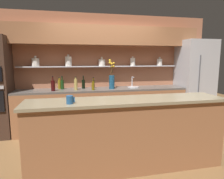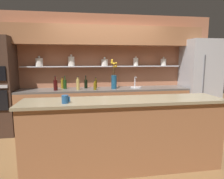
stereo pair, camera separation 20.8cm
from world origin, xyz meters
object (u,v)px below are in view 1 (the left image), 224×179
(bottle_wine_6, at_px, (83,84))
(coffee_mug, at_px, (70,100))
(bottle_oil_5, at_px, (93,84))
(refrigerator, at_px, (194,82))
(bottle_wine_2, at_px, (62,84))
(sink_fixture, at_px, (133,86))
(bottle_wine_3, at_px, (53,85))
(bottle_oil_0, at_px, (93,86))
(bottle_oil_4, at_px, (59,84))
(bottle_spirit_1, at_px, (76,84))
(flower_vase, at_px, (112,79))

(bottle_wine_6, distance_m, coffee_mug, 2.00)
(bottle_oil_5, bearing_deg, coffee_mug, -105.37)
(bottle_wine_6, bearing_deg, coffee_mug, -99.06)
(refrigerator, distance_m, bottle_wine_2, 3.16)
(sink_fixture, distance_m, bottle_wine_3, 1.79)
(bottle_oil_0, xyz_separation_m, bottle_oil_4, (-0.70, 0.34, 0.02))
(bottle_oil_0, xyz_separation_m, bottle_spirit_1, (-0.36, 0.09, 0.04))
(sink_fixture, height_order, bottle_spirit_1, bottle_spirit_1)
(refrigerator, xyz_separation_m, bottle_wine_6, (-2.70, 0.14, 0.02))
(refrigerator, height_order, bottle_wine_2, refrigerator)
(flower_vase, height_order, bottle_oil_4, flower_vase)
(refrigerator, xyz_separation_m, sink_fixture, (-1.56, 0.05, -0.06))
(sink_fixture, height_order, bottle_wine_6, bottle_wine_6)
(refrigerator, bearing_deg, bottle_oil_0, -176.99)
(bottle_oil_0, bearing_deg, bottle_wine_2, 157.34)
(bottle_spirit_1, xyz_separation_m, bottle_wine_6, (0.18, 0.19, -0.02))
(sink_fixture, bearing_deg, bottle_oil_5, 175.19)
(bottle_wine_6, height_order, coffee_mug, bottle_wine_6)
(bottle_wine_6, bearing_deg, bottle_spirit_1, -132.67)
(bottle_oil_4, distance_m, coffee_mug, 2.05)
(coffee_mug, bearing_deg, bottle_wine_2, 94.20)
(flower_vase, relative_size, bottle_wine_2, 2.24)
(sink_fixture, relative_size, bottle_oil_0, 1.23)
(bottle_oil_4, bearing_deg, flower_vase, -10.83)
(flower_vase, height_order, sink_fixture, flower_vase)
(bottle_oil_4, relative_size, bottle_oil_5, 1.03)
(bottle_spirit_1, relative_size, bottle_oil_4, 1.11)
(flower_vase, distance_m, bottle_spirit_1, 0.80)
(sink_fixture, distance_m, bottle_oil_0, 0.98)
(bottle_oil_0, distance_m, bottle_wine_3, 0.82)
(sink_fixture, distance_m, bottle_wine_2, 1.61)
(bottle_wine_3, distance_m, coffee_mug, 1.79)
(flower_vase, height_order, bottle_spirit_1, flower_vase)
(bottle_oil_4, bearing_deg, refrigerator, -3.66)
(refrigerator, relative_size, bottle_wine_6, 6.98)
(sink_fixture, xyz_separation_m, bottle_wine_3, (-1.78, -0.12, 0.09))
(bottle_oil_0, relative_size, bottle_oil_4, 0.83)
(bottle_wine_2, bearing_deg, bottle_spirit_1, -32.62)
(bottle_wine_6, bearing_deg, bottle_wine_3, -161.05)
(refrigerator, distance_m, bottle_oil_0, 2.52)
(bottle_spirit_1, distance_m, bottle_oil_5, 0.43)
(refrigerator, height_order, bottle_oil_4, refrigerator)
(refrigerator, height_order, bottle_oil_0, refrigerator)
(sink_fixture, bearing_deg, bottle_wine_3, -176.01)
(bottle_oil_5, bearing_deg, bottle_oil_4, 173.94)
(bottle_oil_0, bearing_deg, sink_fixture, 10.73)
(coffee_mug, bearing_deg, bottle_oil_5, 74.63)
(sink_fixture, xyz_separation_m, bottle_oil_4, (-1.66, 0.16, 0.08))
(bottle_spirit_1, height_order, bottle_wine_6, bottle_wine_6)
(refrigerator, relative_size, sink_fixture, 7.62)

